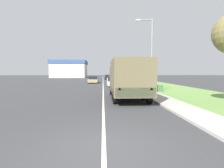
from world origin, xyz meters
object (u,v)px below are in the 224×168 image
(car_third_ahead, at_px, (111,78))
(car_nearest_ahead, at_px, (113,82))
(lamp_post, at_px, (150,49))
(military_truck, at_px, (128,78))
(car_second_ahead, at_px, (93,80))
(car_fourth_ahead, at_px, (108,77))

(car_third_ahead, bearing_deg, car_nearest_ahead, -91.34)
(lamp_post, bearing_deg, car_third_ahead, 95.73)
(military_truck, height_order, lamp_post, lamp_post)
(car_nearest_ahead, relative_size, car_second_ahead, 1.04)
(car_third_ahead, bearing_deg, car_second_ahead, -115.01)
(car_second_ahead, bearing_deg, car_third_ahead, 64.99)
(car_fourth_ahead, bearing_deg, lamp_post, -84.83)
(car_nearest_ahead, xyz_separation_m, lamp_post, (3.05, -9.50, 3.73))
(military_truck, distance_m, car_second_ahead, 21.72)
(lamp_post, bearing_deg, car_second_ahead, 109.83)
(car_fourth_ahead, bearing_deg, car_third_ahead, -86.82)
(car_nearest_ahead, bearing_deg, car_second_ahead, 112.04)
(car_fourth_ahead, bearing_deg, military_truck, -89.29)
(military_truck, relative_size, car_second_ahead, 1.64)
(car_nearest_ahead, bearing_deg, car_fourth_ahead, 90.06)
(car_second_ahead, height_order, lamp_post, lamp_post)
(military_truck, relative_size, lamp_post, 0.99)
(military_truck, height_order, car_fourth_ahead, military_truck)
(car_nearest_ahead, xyz_separation_m, car_third_ahead, (0.40, 16.90, -0.03))
(military_truck, distance_m, car_fourth_ahead, 37.20)
(car_nearest_ahead, height_order, car_fourth_ahead, car_fourth_ahead)
(military_truck, bearing_deg, lamp_post, 51.09)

